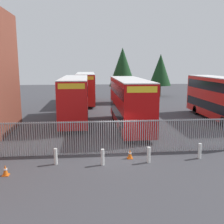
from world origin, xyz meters
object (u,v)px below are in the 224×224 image
(bollard_center_front, at_px, (103,157))
(traffic_cone_by_gate, at_px, (5,170))
(double_decker_bus_far_back, at_px, (86,87))
(bollard_near_left, at_px, (56,156))
(double_decker_bus_near_gate, at_px, (130,101))
(double_decker_bus_behind_fence_left, at_px, (75,97))
(double_decker_bus_behind_fence_right, at_px, (219,97))
(traffic_cone_mid_forecourt, at_px, (130,154))
(bollard_near_right, at_px, (149,155))
(bollard_far_right, at_px, (200,151))

(bollard_center_front, xyz_separation_m, traffic_cone_by_gate, (-5.12, -0.97, -0.19))
(double_decker_bus_far_back, xyz_separation_m, traffic_cone_by_gate, (-4.01, -25.03, -2.13))
(bollard_near_left, bearing_deg, double_decker_bus_near_gate, 56.38)
(traffic_cone_by_gate, bearing_deg, double_decker_bus_behind_fence_left, 76.76)
(double_decker_bus_behind_fence_right, bearing_deg, traffic_cone_mid_forecourt, -136.35)
(bollard_near_right, xyz_separation_m, traffic_cone_mid_forecourt, (-0.99, 0.78, -0.19))
(bollard_center_front, bearing_deg, bollard_far_right, 5.02)
(traffic_cone_by_gate, bearing_deg, double_decker_bus_far_back, 80.90)
(bollard_center_front, relative_size, bollard_near_right, 1.00)
(double_decker_bus_near_gate, xyz_separation_m, traffic_cone_mid_forecourt, (-1.22, -7.93, -2.13))
(double_decker_bus_behind_fence_right, xyz_separation_m, bollard_near_left, (-15.32, -10.94, -1.95))
(double_decker_bus_near_gate, height_order, traffic_cone_by_gate, double_decker_bus_near_gate)
(traffic_cone_mid_forecourt, bearing_deg, bollard_near_left, -172.90)
(bollard_far_right, xyz_separation_m, traffic_cone_by_gate, (-11.12, -1.49, -0.19))
(bollard_center_front, relative_size, traffic_cone_by_gate, 1.61)
(bollard_near_left, xyz_separation_m, bollard_center_front, (2.69, -0.36, 0.00))
(double_decker_bus_behind_fence_right, distance_m, bollard_near_right, 15.05)
(bollard_near_left, height_order, bollard_near_right, same)
(double_decker_bus_far_back, xyz_separation_m, bollard_center_front, (1.11, -24.07, -1.95))
(double_decker_bus_behind_fence_right, relative_size, bollard_near_left, 11.38)
(bollard_near_right, height_order, bollard_far_right, same)
(bollard_near_left, height_order, bollard_center_front, same)
(bollard_center_front, height_order, traffic_cone_mid_forecourt, bollard_center_front)
(traffic_cone_mid_forecourt, bearing_deg, bollard_center_front, -152.31)
(bollard_near_right, bearing_deg, bollard_near_left, 177.63)
(double_decker_bus_behind_fence_right, bearing_deg, bollard_center_front, -138.17)
(double_decker_bus_behind_fence_right, xyz_separation_m, bollard_near_right, (-9.90, -11.17, -1.95))
(bollard_far_right, relative_size, traffic_cone_by_gate, 1.61)
(bollard_near_right, bearing_deg, traffic_cone_by_gate, -172.02)
(double_decker_bus_behind_fence_left, bearing_deg, bollard_near_right, -67.93)
(traffic_cone_by_gate, bearing_deg, bollard_far_right, 7.65)
(double_decker_bus_behind_fence_left, xyz_separation_m, bollard_center_front, (2.08, -11.96, -1.95))
(double_decker_bus_far_back, xyz_separation_m, bollard_far_right, (7.11, -23.54, -1.95))
(bollard_far_right, relative_size, traffic_cone_mid_forecourt, 1.61)
(bollard_near_right, distance_m, traffic_cone_mid_forecourt, 1.27)
(double_decker_bus_near_gate, relative_size, bollard_far_right, 11.38)
(double_decker_bus_behind_fence_left, xyz_separation_m, double_decker_bus_far_back, (0.97, 12.10, 0.00))
(bollard_far_right, distance_m, traffic_cone_by_gate, 11.22)
(bollard_near_left, distance_m, bollard_near_right, 5.42)
(double_decker_bus_behind_fence_left, bearing_deg, bollard_near_left, -93.03)
(double_decker_bus_far_back, distance_m, traffic_cone_mid_forecourt, 23.43)
(bollard_far_right, bearing_deg, double_decker_bus_near_gate, 110.17)
(double_decker_bus_far_back, relative_size, bollard_center_front, 11.38)
(bollard_near_left, distance_m, bollard_far_right, 8.69)
(double_decker_bus_behind_fence_left, xyz_separation_m, bollard_near_left, (-0.62, -11.61, -1.95))
(double_decker_bus_near_gate, height_order, double_decker_bus_behind_fence_right, same)
(double_decker_bus_behind_fence_left, relative_size, bollard_center_front, 11.38)
(double_decker_bus_behind_fence_right, height_order, bollard_center_front, double_decker_bus_behind_fence_right)
(double_decker_bus_far_back, height_order, bollard_near_right, double_decker_bus_far_back)
(double_decker_bus_far_back, distance_m, bollard_near_left, 23.84)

